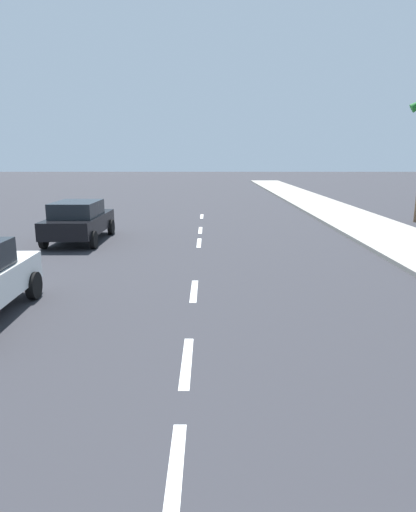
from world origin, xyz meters
TOP-DOWN VIEW (x-y plane):
  - ground_plane at (0.00, 20.00)m, footprint 160.00×160.00m
  - sidewalk_strip at (7.84, 22.00)m, footprint 3.60×80.00m
  - lane_stripe_2 at (0.00, 7.26)m, footprint 0.16×1.80m
  - lane_stripe_3 at (0.00, 9.85)m, footprint 0.16×1.80m
  - lane_stripe_4 at (0.00, 13.65)m, footprint 0.16×1.80m
  - lane_stripe_5 at (0.00, 19.76)m, footprint 0.16×1.80m
  - lane_stripe_6 at (0.00, 22.70)m, footprint 0.16×1.80m
  - lane_stripe_7 at (0.00, 27.36)m, footprint 0.16×1.80m
  - parked_car_black at (-4.67, 20.10)m, footprint 1.98×4.28m

SIDE VIEW (x-z plane):
  - ground_plane at x=0.00m, z-range 0.00..0.00m
  - lane_stripe_2 at x=0.00m, z-range 0.00..0.01m
  - lane_stripe_3 at x=0.00m, z-range 0.00..0.01m
  - lane_stripe_4 at x=0.00m, z-range 0.00..0.01m
  - lane_stripe_5 at x=0.00m, z-range 0.00..0.01m
  - lane_stripe_6 at x=0.00m, z-range 0.00..0.01m
  - lane_stripe_7 at x=0.00m, z-range 0.00..0.01m
  - sidewalk_strip at x=7.84m, z-range 0.00..0.14m
  - parked_car_black at x=-4.67m, z-range 0.05..1.62m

